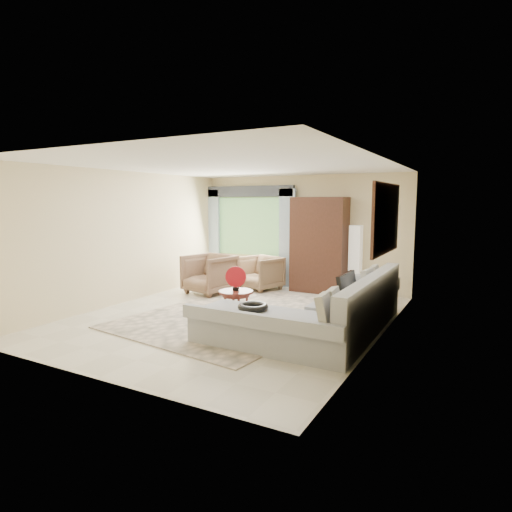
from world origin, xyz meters
The scene contains 17 objects.
ground centered at (0.00, 0.00, 0.00)m, with size 6.00×6.00×0.00m, color silver.
area_rug centered at (0.05, 0.12, 0.01)m, with size 3.00×4.00×0.02m, color beige.
sectional_sofa centered at (1.78, -0.18, 0.28)m, with size 2.30×3.46×0.90m.
tv_screen centered at (2.05, -0.12, 0.72)m, with size 0.06×0.74×0.48m, color black.
garden_hose centered at (1.00, -1.11, 0.55)m, with size 0.43×0.43×0.09m, color black.
coffee_table centered at (0.27, -0.36, 0.29)m, with size 0.56×0.56×0.56m.
red_disc centered at (0.27, -0.36, 0.79)m, with size 0.34×0.34×0.03m, color #AD111A.
armchair_left centered at (-1.48, 1.38, 0.43)m, with size 0.92×0.95×0.86m, color brown.
armchair_right centered at (-0.70, 2.29, 0.38)m, with size 0.82×0.84×0.77m, color brown.
potted_plant centered at (-1.94, 2.83, 0.29)m, with size 0.52×0.45×0.58m, color #999999.
armoire centered at (0.55, 2.72, 1.05)m, with size 1.20×0.55×2.10m, color #311A10.
floor_lamp centered at (1.35, 2.78, 0.75)m, with size 0.24×0.24×1.50m, color silver.
window centered at (-1.35, 2.97, 1.40)m, with size 1.80×0.04×1.40m, color #669E59.
curtain_left centered at (-2.40, 2.88, 1.15)m, with size 0.40×0.08×2.30m, color #9EB7CC.
curtain_right centered at (-0.30, 2.88, 1.15)m, with size 0.40×0.08×2.30m, color #9EB7CC.
valance centered at (-1.35, 2.90, 2.25)m, with size 2.40×0.12×0.26m, color #1E232D.
wall_mirror centered at (2.46, 0.35, 1.75)m, with size 0.05×1.70×1.05m.
Camera 1 is at (3.82, -6.20, 2.00)m, focal length 30.00 mm.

